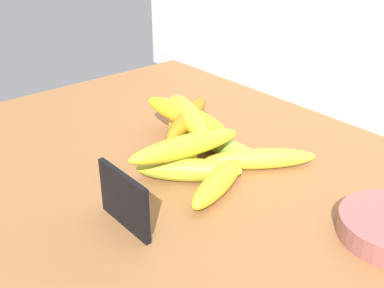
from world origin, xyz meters
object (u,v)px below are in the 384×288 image
(banana_3, at_px, (260,159))
(banana_8, at_px, (185,146))
(banana_2, at_px, (182,137))
(banana_5, at_px, (185,115))
(banana_0, at_px, (189,170))
(banana_1, at_px, (217,183))
(chalkboard_sign, at_px, (125,202))
(banana_4, at_px, (227,148))
(banana_6, at_px, (187,119))
(banana_7, at_px, (189,116))

(banana_3, xyz_separation_m, banana_8, (-0.06, -0.11, 0.04))
(banana_2, relative_size, banana_5, 0.92)
(banana_0, height_order, banana_3, banana_0)
(banana_1, bearing_deg, banana_5, 156.49)
(banana_0, height_order, banana_5, banana_5)
(chalkboard_sign, distance_m, banana_8, 0.15)
(banana_2, distance_m, banana_5, 0.04)
(banana_8, bearing_deg, banana_5, 140.97)
(chalkboard_sign, height_order, banana_4, chalkboard_sign)
(banana_6, bearing_deg, banana_1, -24.18)
(banana_5, height_order, banana_6, banana_5)
(banana_6, bearing_deg, chalkboard_sign, -59.09)
(banana_1, xyz_separation_m, banana_6, (-0.16, 0.07, 0.04))
(banana_6, relative_size, banana_8, 0.99)
(banana_3, bearing_deg, banana_1, -83.69)
(banana_8, bearing_deg, banana_2, 143.54)
(banana_4, distance_m, banana_5, 0.10)
(banana_0, relative_size, banana_5, 0.84)
(banana_7, bearing_deg, chalkboard_sign, -59.26)
(banana_7, bearing_deg, banana_6, -70.02)
(banana_3, bearing_deg, banana_6, -164.95)
(banana_2, relative_size, banana_6, 0.97)
(banana_4, relative_size, banana_6, 0.81)
(banana_1, height_order, banana_4, banana_1)
(banana_2, bearing_deg, banana_8, -36.46)
(banana_1, xyz_separation_m, banana_2, (-0.16, 0.06, -0.00))
(banana_4, height_order, banana_6, banana_6)
(banana_1, bearing_deg, banana_4, 128.87)
(banana_1, height_order, banana_6, banana_6)
(banana_4, xyz_separation_m, banana_7, (-0.08, -0.02, 0.04))
(banana_4, xyz_separation_m, banana_5, (-0.09, -0.02, 0.04))
(banana_6, bearing_deg, banana_8, -41.51)
(banana_3, distance_m, banana_5, 0.16)
(banana_6, xyz_separation_m, banana_7, (-0.00, 0.00, 0.00))
(chalkboard_sign, xyz_separation_m, banana_4, (-0.05, 0.25, -0.02))
(banana_3, xyz_separation_m, banana_6, (-0.14, -0.04, 0.04))
(banana_0, xyz_separation_m, banana_7, (-0.10, 0.08, 0.04))
(banana_2, distance_m, banana_8, 0.12)
(chalkboard_sign, bearing_deg, banana_2, 122.87)
(banana_0, bearing_deg, banana_6, 141.27)
(chalkboard_sign, relative_size, banana_0, 0.64)
(banana_0, distance_m, banana_1, 0.06)
(banana_1, distance_m, banana_3, 0.11)
(banana_0, relative_size, banana_2, 0.91)
(chalkboard_sign, relative_size, banana_8, 0.56)
(chalkboard_sign, height_order, banana_0, chalkboard_sign)
(banana_2, bearing_deg, banana_4, 22.42)
(banana_5, xyz_separation_m, banana_7, (0.01, 0.00, 0.00))
(banana_5, bearing_deg, banana_4, 14.22)
(banana_7, distance_m, banana_8, 0.12)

